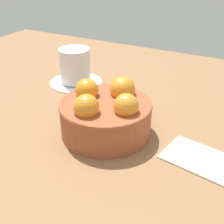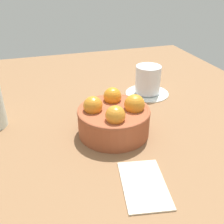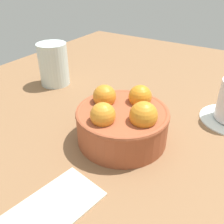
{
  "view_description": "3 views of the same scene",
  "coord_description": "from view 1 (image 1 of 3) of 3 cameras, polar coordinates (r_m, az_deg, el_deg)",
  "views": [
    {
      "loc": [
        -22.59,
        39.95,
        30.18
      ],
      "look_at": [
        -1.97,
        1.29,
        5.47
      ],
      "focal_mm": 47.47,
      "sensor_mm": 36.0,
      "label": 1
    },
    {
      "loc": [
        -49.47,
        15.66,
        34.01
      ],
      "look_at": [
        0.34,
        0.32,
        5.33
      ],
      "focal_mm": 42.36,
      "sensor_mm": 36.0,
      "label": 2
    },
    {
      "loc": [
        -32.22,
        -18.24,
        28.32
      ],
      "look_at": [
        -1.58,
        1.17,
        6.26
      ],
      "focal_mm": 39.79,
      "sensor_mm": 36.0,
      "label": 3
    }
  ],
  "objects": [
    {
      "name": "terracotta_bowl",
      "position": [
        0.53,
        -1.2,
        -0.26
      ],
      "size": [
        16.49,
        16.49,
        9.5
      ],
      "color": "#9E4C2D",
      "rests_on": "ground_plane"
    },
    {
      "name": "ground_plane",
      "position": [
        0.56,
        -1.15,
        -5.95
      ],
      "size": [
        133.58,
        103.88,
        4.78
      ],
      "primitive_type": "cube",
      "color": "brown"
    },
    {
      "name": "folded_napkin",
      "position": [
        0.5,
        17.21,
        -8.6
      ],
      "size": [
        13.68,
        9.78,
        0.6
      ],
      "primitive_type": "cube",
      "rotation": [
        0.0,
        0.0,
        -0.18
      ],
      "color": "beige",
      "rests_on": "ground_plane"
    },
    {
      "name": "coffee_cup",
      "position": [
        0.74,
        -7.1,
        8.36
      ],
      "size": [
        12.99,
        12.99,
        8.78
      ],
      "color": "white",
      "rests_on": "ground_plane"
    }
  ]
}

